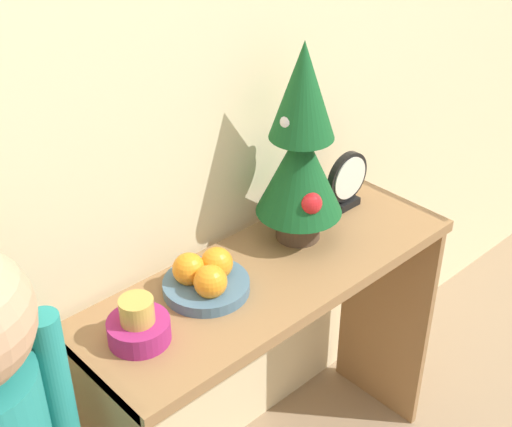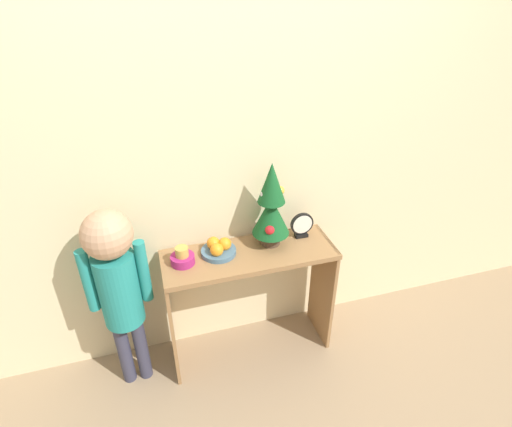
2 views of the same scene
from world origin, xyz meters
TOP-DOWN VIEW (x-y plane):
  - back_wall at (0.00, 0.39)m, footprint 7.00×0.05m
  - console_table at (0.00, 0.17)m, footprint 0.97×0.34m
  - mini_tree at (0.14, 0.23)m, footprint 0.21×0.21m
  - fruit_bowl at (-0.17, 0.21)m, footprint 0.19×0.19m
  - singing_bowl at (-0.37, 0.18)m, footprint 0.13×0.13m
  - desk_clock at (0.34, 0.24)m, footprint 0.14×0.04m

SIDE VIEW (x-z plane):
  - console_table at x=0.00m, z-range 0.19..0.94m
  - fruit_bowl at x=-0.17m, z-range 0.74..0.83m
  - singing_bowl at x=-0.37m, z-range 0.74..0.84m
  - desk_clock at x=0.34m, z-range 0.75..0.91m
  - mini_tree at x=0.14m, z-range 0.75..1.25m
  - back_wall at x=0.00m, z-range 0.00..2.50m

